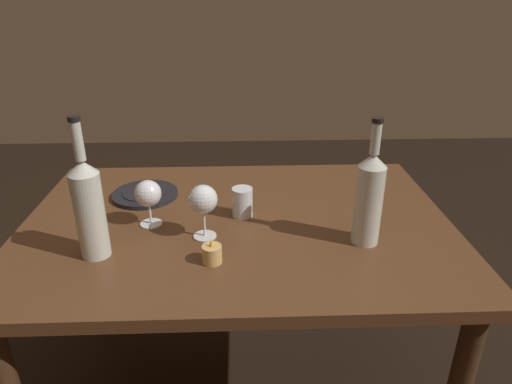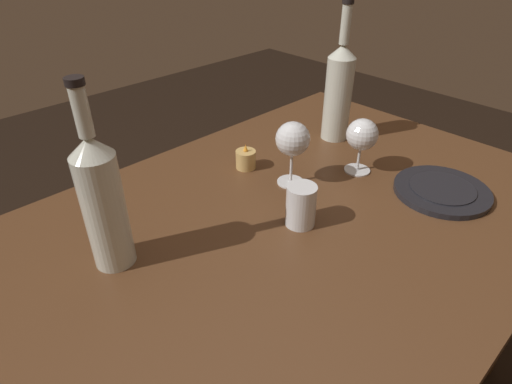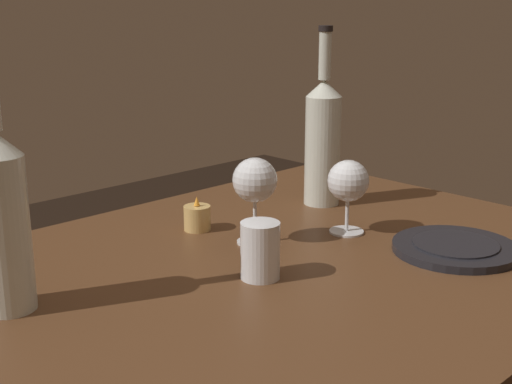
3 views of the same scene
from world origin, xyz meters
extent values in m
cube|color=#56351E|center=(0.00, 0.00, 0.72)|extent=(1.30, 0.90, 0.04)
cylinder|color=#412816|center=(0.58, 0.38, 0.35)|extent=(0.06, 0.06, 0.70)
cylinder|color=white|center=(0.09, 0.10, 0.74)|extent=(0.07, 0.07, 0.00)
cylinder|color=white|center=(0.09, 0.10, 0.78)|extent=(0.01, 0.01, 0.08)
sphere|color=white|center=(0.09, 0.10, 0.86)|extent=(0.08, 0.08, 0.08)
cylinder|color=maroon|center=(0.09, 0.10, 0.86)|extent=(0.06, 0.06, 0.02)
cylinder|color=white|center=(0.26, 0.02, 0.74)|extent=(0.07, 0.07, 0.00)
cylinder|color=white|center=(0.26, 0.02, 0.78)|extent=(0.01, 0.01, 0.07)
sphere|color=white|center=(0.26, 0.02, 0.84)|extent=(0.08, 0.08, 0.08)
cylinder|color=maroon|center=(0.26, 0.02, 0.84)|extent=(0.06, 0.06, 0.02)
cylinder|color=silver|center=(-0.36, 0.14, 0.85)|extent=(0.08, 0.08, 0.23)
cylinder|color=silver|center=(0.38, 0.18, 0.86)|extent=(0.08, 0.08, 0.23)
cone|color=silver|center=(0.38, 0.18, 0.99)|extent=(0.08, 0.08, 0.03)
cylinder|color=silver|center=(0.38, 0.18, 1.06)|extent=(0.03, 0.03, 0.10)
cylinder|color=black|center=(0.38, 0.18, 1.11)|extent=(0.03, 0.03, 0.01)
cylinder|color=white|center=(-0.02, -0.03, 0.79)|extent=(0.06, 0.06, 0.09)
cylinder|color=silver|center=(-0.02, -0.03, 0.76)|extent=(0.05, 0.05, 0.04)
cylinder|color=#DBB266|center=(0.06, 0.23, 0.76)|extent=(0.05, 0.05, 0.05)
cylinder|color=white|center=(0.06, 0.23, 0.76)|extent=(0.04, 0.04, 0.03)
cone|color=#F99E2D|center=(0.06, 0.23, 0.80)|extent=(0.01, 0.01, 0.02)
cylinder|color=black|center=(0.31, -0.18, 0.75)|extent=(0.22, 0.22, 0.01)
cylinder|color=black|center=(0.31, -0.18, 0.76)|extent=(0.15, 0.15, 0.00)
camera|label=1|loc=(-0.01, 1.23, 1.40)|focal=31.89mm
camera|label=2|loc=(-0.59, -0.49, 1.30)|focal=30.15mm
camera|label=3|loc=(-0.75, -0.77, 1.17)|focal=48.89mm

